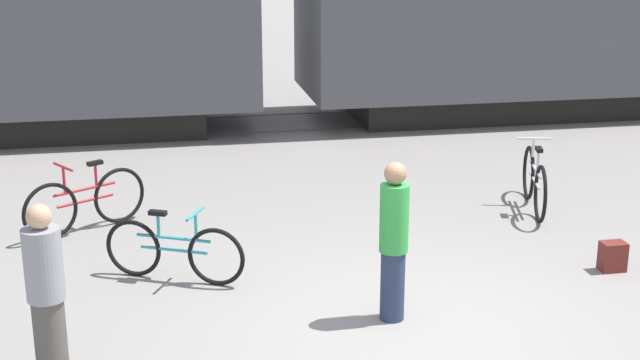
{
  "coord_description": "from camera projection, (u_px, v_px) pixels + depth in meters",
  "views": [
    {
      "loc": [
        -2.4,
        -7.68,
        3.94
      ],
      "look_at": [
        -0.65,
        1.55,
        1.1
      ],
      "focal_mm": 50.0,
      "sensor_mm": 36.0,
      "label": 1
    }
  ],
  "objects": [
    {
      "name": "person_in_grey",
      "position": [
        46.0,
        289.0,
        7.77
      ],
      "size": [
        0.34,
        0.34,
        1.56
      ],
      "rotation": [
        0.0,
        0.0,
        4.79
      ],
      "color": "#514C47",
      "rests_on": "ground_plane"
    },
    {
      "name": "rail_near",
      "position": [
        286.0,
        131.0,
        16.65
      ],
      "size": [
        63.86,
        0.07,
        0.01
      ],
      "primitive_type": "cube",
      "color": "#4C4238",
      "rests_on": "ground_plane"
    },
    {
      "name": "person_in_green",
      "position": [
        394.0,
        241.0,
        8.75
      ],
      "size": [
        0.29,
        0.29,
        1.64
      ],
      "rotation": [
        0.0,
        0.0,
        3.26
      ],
      "color": "#283351",
      "rests_on": "ground_plane"
    },
    {
      "name": "backpack",
      "position": [
        613.0,
        256.0,
        10.15
      ],
      "size": [
        0.28,
        0.2,
        0.34
      ],
      "color": "maroon",
      "rests_on": "ground_plane"
    },
    {
      "name": "rail_far",
      "position": [
        276.0,
        114.0,
        17.99
      ],
      "size": [
        63.86,
        0.07,
        0.01
      ],
      "primitive_type": "cube",
      "color": "#4C4238",
      "rests_on": "ground_plane"
    },
    {
      "name": "bicycle_silver",
      "position": [
        534.0,
        182.0,
        12.16
      ],
      "size": [
        0.55,
        1.72,
        0.96
      ],
      "color": "black",
      "rests_on": "ground_plane"
    },
    {
      "name": "bicycle_teal",
      "position": [
        174.0,
        251.0,
        9.82
      ],
      "size": [
        1.51,
        0.78,
        0.83
      ],
      "color": "black",
      "rests_on": "ground_plane"
    },
    {
      "name": "bicycle_maroon",
      "position": [
        86.0,
        202.0,
        11.35
      ],
      "size": [
        1.48,
        0.97,
        0.93
      ],
      "color": "black",
      "rests_on": "ground_plane"
    },
    {
      "name": "ground_plane",
      "position": [
        413.0,
        328.0,
        8.8
      ],
      "size": [
        80.0,
        80.0,
        0.0
      ],
      "primitive_type": "plane",
      "color": "gray"
    }
  ]
}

